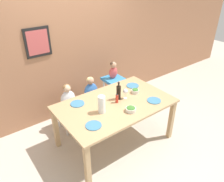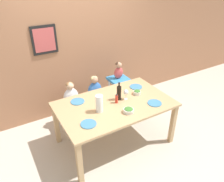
# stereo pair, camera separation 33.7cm
# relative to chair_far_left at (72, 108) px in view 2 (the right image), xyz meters

# --- Properties ---
(ground_plane) EXTENTS (14.00, 14.00, 0.00)m
(ground_plane) POSITION_rel_chair_far_left_xyz_m (0.43, -0.78, -0.39)
(ground_plane) COLOR #BCB2A3
(wall_back) EXTENTS (10.00, 0.09, 2.70)m
(wall_back) POSITION_rel_chair_far_left_xyz_m (0.43, 0.52, 0.96)
(wall_back) COLOR #9E6B4C
(wall_back) RESTS_ON ground_plane
(dining_table) EXTENTS (1.78, 1.10, 0.78)m
(dining_table) POSITION_rel_chair_far_left_xyz_m (0.43, -0.78, 0.30)
(dining_table) COLOR tan
(dining_table) RESTS_ON ground_plane
(chair_far_left) EXTENTS (0.43, 0.42, 0.46)m
(chair_far_left) POSITION_rel_chair_far_left_xyz_m (0.00, 0.00, 0.00)
(chair_far_left) COLOR silver
(chair_far_left) RESTS_ON ground_plane
(chair_far_center) EXTENTS (0.43, 0.42, 0.46)m
(chair_far_center) POSITION_rel_chair_far_left_xyz_m (0.47, 0.00, 0.00)
(chair_far_center) COLOR silver
(chair_far_center) RESTS_ON ground_plane
(chair_right_highchair) EXTENTS (0.37, 0.36, 0.74)m
(chair_right_highchair) POSITION_rel_chair_far_left_xyz_m (0.99, 0.00, 0.20)
(chair_right_highchair) COLOR silver
(chair_right_highchair) RESTS_ON ground_plane
(person_child_left) EXTENTS (0.27, 0.14, 0.45)m
(person_child_left) POSITION_rel_chair_far_left_xyz_m (0.00, 0.00, 0.29)
(person_child_left) COLOR silver
(person_child_left) RESTS_ON chair_far_left
(person_child_center) EXTENTS (0.27, 0.14, 0.45)m
(person_child_center) POSITION_rel_chair_far_left_xyz_m (0.47, 0.00, 0.29)
(person_child_center) COLOR #3366B2
(person_child_center) RESTS_ON chair_far_center
(person_baby_right) EXTENTS (0.19, 0.12, 0.34)m
(person_baby_right) POSITION_rel_chair_far_left_xyz_m (0.99, 0.00, 0.54)
(person_baby_right) COLOR #C64C4C
(person_baby_right) RESTS_ON chair_right_highchair
(wine_bottle) EXTENTS (0.07, 0.07, 0.30)m
(wine_bottle) POSITION_rel_chair_far_left_xyz_m (0.55, -0.72, 0.51)
(wine_bottle) COLOR black
(wine_bottle) RESTS_ON dining_table
(paper_towel_roll) EXTENTS (0.11, 0.11, 0.27)m
(paper_towel_roll) POSITION_rel_chair_far_left_xyz_m (0.13, -0.86, 0.52)
(paper_towel_roll) COLOR white
(paper_towel_roll) RESTS_ON dining_table
(wine_glass_near) EXTENTS (0.08, 0.08, 0.17)m
(wine_glass_near) POSITION_rel_chair_far_left_xyz_m (0.65, -0.76, 0.51)
(wine_glass_near) COLOR white
(wine_glass_near) RESTS_ON dining_table
(salad_bowl_large) EXTENTS (0.15, 0.15, 0.08)m
(salad_bowl_large) POSITION_rel_chair_far_left_xyz_m (0.48, -1.09, 0.43)
(salad_bowl_large) COLOR silver
(salad_bowl_large) RESTS_ON dining_table
(salad_bowl_small) EXTENTS (0.13, 0.13, 0.08)m
(salad_bowl_small) POSITION_rel_chair_far_left_xyz_m (0.90, -0.73, 0.43)
(salad_bowl_small) COLOR silver
(salad_bowl_small) RESTS_ON dining_table
(dinner_plate_front_left) EXTENTS (0.22, 0.22, 0.01)m
(dinner_plate_front_left) POSITION_rel_chair_far_left_xyz_m (-0.14, -1.05, 0.40)
(dinner_plate_front_left) COLOR teal
(dinner_plate_front_left) RESTS_ON dining_table
(dinner_plate_back_left) EXTENTS (0.22, 0.22, 0.01)m
(dinner_plate_back_left) POSITION_rel_chair_far_left_xyz_m (-0.05, -0.45, 0.40)
(dinner_plate_back_left) COLOR teal
(dinner_plate_back_left) RESTS_ON dining_table
(dinner_plate_back_right) EXTENTS (0.22, 0.22, 0.01)m
(dinner_plate_back_right) POSITION_rel_chair_far_left_xyz_m (1.03, -0.52, 0.40)
(dinner_plate_back_right) COLOR teal
(dinner_plate_back_right) RESTS_ON dining_table
(dinner_plate_front_right) EXTENTS (0.22, 0.22, 0.01)m
(dinner_plate_front_right) POSITION_rel_chair_far_left_xyz_m (0.97, -1.10, 0.40)
(dinner_plate_front_right) COLOR teal
(dinner_plate_front_right) RESTS_ON dining_table
(condiment_bottle_hot_sauce) EXTENTS (0.04, 0.04, 0.16)m
(condiment_bottle_hot_sauce) POSITION_rel_chair_far_left_xyz_m (0.47, -0.78, 0.46)
(condiment_bottle_hot_sauce) COLOR red
(condiment_bottle_hot_sauce) RESTS_ON dining_table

